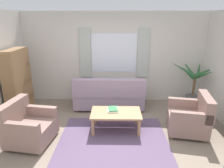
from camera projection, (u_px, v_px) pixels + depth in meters
name	position (u px, v px, depth m)	size (l,w,h in m)	color
ground_plane	(113.00, 141.00, 4.12)	(6.24, 6.24, 0.00)	gray
wall_back	(114.00, 58.00, 5.85)	(5.32, 0.12, 2.60)	silver
window_with_curtains	(114.00, 53.00, 5.72)	(1.98, 0.07, 1.40)	white
area_rug	(113.00, 141.00, 4.12)	(2.24, 1.92, 0.01)	#604C6B
couch	(109.00, 96.00, 5.51)	(1.90, 0.82, 0.92)	#998499
armchair_left	(28.00, 126.00, 3.98)	(0.94, 0.95, 0.88)	gray
armchair_right	(191.00, 117.00, 4.34)	(0.96, 0.97, 0.88)	gray
coffee_table	(116.00, 114.00, 4.41)	(1.10, 0.64, 0.44)	#A87F56
book_stack_on_table	(113.00, 109.00, 4.48)	(0.24, 0.32, 0.05)	beige
potted_plant	(193.00, 87.00, 5.56)	(1.25, 1.13, 1.27)	#56565B
bookshelf	(20.00, 83.00, 4.95)	(0.30, 0.94, 1.72)	olive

